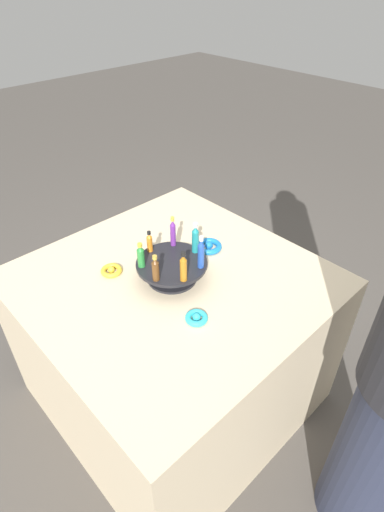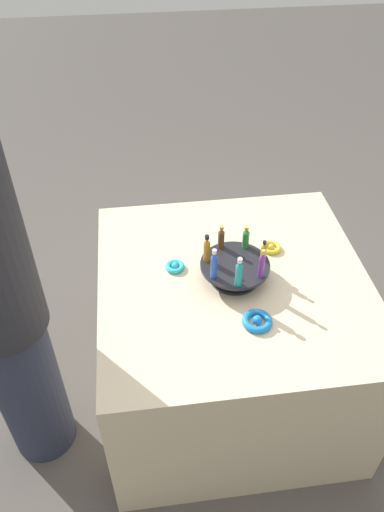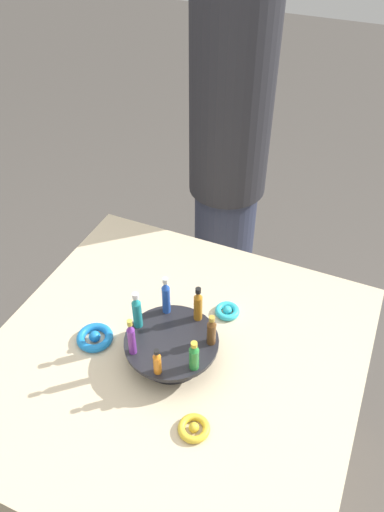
{
  "view_description": "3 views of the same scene",
  "coord_description": "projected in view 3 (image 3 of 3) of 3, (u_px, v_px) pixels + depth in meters",
  "views": [
    {
      "loc": [
        -0.74,
        -0.88,
        1.69
      ],
      "look_at": [
        0.02,
        -0.09,
        0.86
      ],
      "focal_mm": 28.0,
      "sensor_mm": 36.0,
      "label": 1
    },
    {
      "loc": [
        1.34,
        -0.34,
        2.06
      ],
      "look_at": [
        0.03,
        -0.17,
        0.88
      ],
      "focal_mm": 35.0,
      "sensor_mm": 36.0,
      "label": 2
    },
    {
      "loc": [
        -0.4,
        0.78,
        1.87
      ],
      "look_at": [
        0.04,
        -0.24,
        0.89
      ],
      "focal_mm": 35.0,
      "sensor_mm": 36.0,
      "label": 3
    }
  ],
  "objects": [
    {
      "name": "ribbon_bow_teal",
      "position": [
        227.0,
        311.0,
        1.54
      ],
      "size": [
        0.08,
        0.08,
        0.03
      ],
      "color": "#2DB7CC",
      "rests_on": "party_table"
    },
    {
      "name": "bottle_purple",
      "position": [
        131.0,
        338.0,
        1.3
      ],
      "size": [
        0.02,
        0.02,
        0.13
      ],
      "color": "#702D93",
      "rests_on": "display_stand"
    },
    {
      "name": "bottle_teal",
      "position": [
        137.0,
        311.0,
        1.37
      ],
      "size": [
        0.03,
        0.03,
        0.13
      ],
      "color": "teal",
      "rests_on": "display_stand"
    },
    {
      "name": "bottle_brown",
      "position": [
        211.0,
        331.0,
        1.33
      ],
      "size": [
        0.03,
        0.03,
        0.1
      ],
      "color": "brown",
      "rests_on": "display_stand"
    },
    {
      "name": "bottle_green",
      "position": [
        194.0,
        356.0,
        1.27
      ],
      "size": [
        0.03,
        0.03,
        0.1
      ],
      "color": "#288438",
      "rests_on": "display_stand"
    },
    {
      "name": "party_table",
      "position": [
        175.0,
        423.0,
        1.66
      ],
      "size": [
        1.04,
        1.04,
        0.72
      ],
      "color": "beige",
      "rests_on": "ground_plane"
    },
    {
      "name": "person_figure",
      "position": [
        229.0,
        154.0,
        1.91
      ],
      "size": [
        0.3,
        0.3,
        1.78
      ],
      "rotation": [
        0.0,
        0.0,
        1.75
      ],
      "color": "#282D42",
      "rests_on": "ground_plane"
    },
    {
      "name": "display_stand",
      "position": [
        172.0,
        347.0,
        1.39
      ],
      "size": [
        0.26,
        0.26,
        0.08
      ],
      "color": "black",
      "rests_on": "party_table"
    },
    {
      "name": "ribbon_bow_gold",
      "position": [
        194.0,
        428.0,
        1.24
      ],
      "size": [
        0.08,
        0.08,
        0.03
      ],
      "color": "gold",
      "rests_on": "party_table"
    },
    {
      "name": "bottle_amber",
      "position": [
        198.0,
        305.0,
        1.39
      ],
      "size": [
        0.02,
        0.02,
        0.12
      ],
      "color": "#AD6B19",
      "rests_on": "display_stand"
    },
    {
      "name": "ribbon_bow_blue",
      "position": [
        95.0,
        337.0,
        1.46
      ],
      "size": [
        0.11,
        0.11,
        0.03
      ],
      "color": "blue",
      "rests_on": "party_table"
    },
    {
      "name": "bottle_blue",
      "position": [
        166.0,
        296.0,
        1.41
      ],
      "size": [
        0.02,
        0.02,
        0.13
      ],
      "color": "#234CAD",
      "rests_on": "display_stand"
    },
    {
      "name": "ground_plane",
      "position": [
        177.0,
        473.0,
        1.89
      ],
      "size": [
        12.0,
        12.0,
        0.0
      ],
      "primitive_type": "plane",
      "color": "#4C4742"
    },
    {
      "name": "bottle_orange",
      "position": [
        157.0,
        362.0,
        1.27
      ],
      "size": [
        0.02,
        0.02,
        0.09
      ],
      "color": "orange",
      "rests_on": "display_stand"
    }
  ]
}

